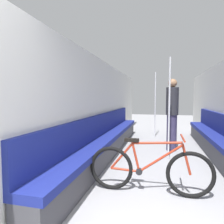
{
  "coord_description": "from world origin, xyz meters",
  "views": [
    {
      "loc": [
        -0.02,
        -0.76,
        1.32
      ],
      "look_at": [
        -1.03,
        3.34,
        1.02
      ],
      "focal_mm": 32.0,
      "sensor_mm": 36.0,
      "label": 1
    }
  ],
  "objects_px": {
    "bench_seat_row_left": "(108,141)",
    "bench_seat_row_right": "(223,147)",
    "bicycle": "(149,170)",
    "passenger_standing": "(172,114)",
    "grab_pole_far": "(169,110)",
    "grab_pole_near": "(155,105)"
  },
  "relations": [
    {
      "from": "bench_seat_row_right",
      "to": "passenger_standing",
      "type": "bearing_deg",
      "value": 143.21
    },
    {
      "from": "passenger_standing",
      "to": "bench_seat_row_left",
      "type": "bearing_deg",
      "value": -11.42
    },
    {
      "from": "bicycle",
      "to": "grab_pole_near",
      "type": "bearing_deg",
      "value": 94.83
    },
    {
      "from": "grab_pole_far",
      "to": "passenger_standing",
      "type": "relative_size",
      "value": 1.22
    },
    {
      "from": "bicycle",
      "to": "grab_pole_near",
      "type": "distance_m",
      "value": 4.27
    },
    {
      "from": "passenger_standing",
      "to": "grab_pole_near",
      "type": "bearing_deg",
      "value": -113.25
    },
    {
      "from": "bench_seat_row_left",
      "to": "bench_seat_row_right",
      "type": "bearing_deg",
      "value": 0.0
    },
    {
      "from": "bench_seat_row_left",
      "to": "bench_seat_row_right",
      "type": "height_order",
      "value": "same"
    },
    {
      "from": "bicycle",
      "to": "passenger_standing",
      "type": "xyz_separation_m",
      "value": [
        0.42,
        2.42,
        0.59
      ]
    },
    {
      "from": "bench_seat_row_left",
      "to": "bench_seat_row_right",
      "type": "distance_m",
      "value": 2.43
    },
    {
      "from": "passenger_standing",
      "to": "bench_seat_row_right",
      "type": "bearing_deg",
      "value": 105.39
    },
    {
      "from": "grab_pole_near",
      "to": "bench_seat_row_right",
      "type": "bearing_deg",
      "value": -60.29
    },
    {
      "from": "bicycle",
      "to": "passenger_standing",
      "type": "height_order",
      "value": "passenger_standing"
    },
    {
      "from": "bicycle",
      "to": "grab_pole_far",
      "type": "distance_m",
      "value": 1.88
    },
    {
      "from": "bench_seat_row_right",
      "to": "bicycle",
      "type": "distance_m",
      "value": 2.19
    },
    {
      "from": "grab_pole_far",
      "to": "passenger_standing",
      "type": "distance_m",
      "value": 0.74
    },
    {
      "from": "bicycle",
      "to": "passenger_standing",
      "type": "relative_size",
      "value": 0.95
    },
    {
      "from": "grab_pole_near",
      "to": "bench_seat_row_left",
      "type": "bearing_deg",
      "value": -111.63
    },
    {
      "from": "bench_seat_row_left",
      "to": "bicycle",
      "type": "distance_m",
      "value": 1.99
    },
    {
      "from": "bench_seat_row_right",
      "to": "grab_pole_near",
      "type": "distance_m",
      "value": 2.98
    },
    {
      "from": "bench_seat_row_right",
      "to": "grab_pole_far",
      "type": "bearing_deg",
      "value": 179.9
    },
    {
      "from": "bench_seat_row_right",
      "to": "grab_pole_near",
      "type": "height_order",
      "value": "grab_pole_near"
    }
  ]
}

